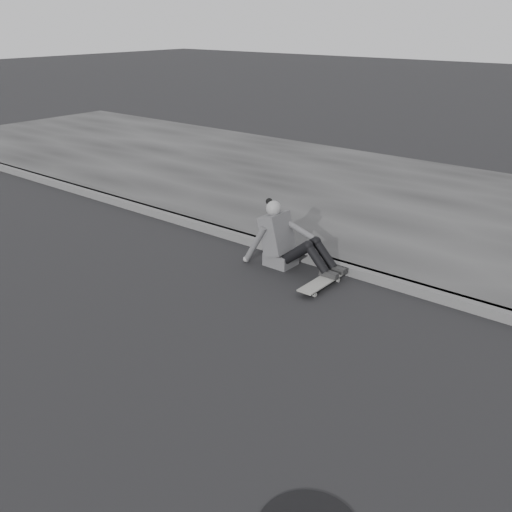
% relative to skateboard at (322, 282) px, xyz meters
% --- Properties ---
extents(ground, '(80.00, 80.00, 0.00)m').
position_rel_skateboard_xyz_m(ground, '(-1.03, -2.01, -0.07)').
color(ground, black).
rests_on(ground, ground).
extents(curb, '(24.00, 0.16, 0.12)m').
position_rel_skateboard_xyz_m(curb, '(-1.03, 0.57, -0.01)').
color(curb, '#515151').
rests_on(curb, ground).
extents(sidewalk, '(24.00, 6.00, 0.12)m').
position_rel_skateboard_xyz_m(sidewalk, '(-1.03, 3.59, -0.01)').
color(sidewalk, '#333333').
rests_on(sidewalk, ground).
extents(skateboard, '(0.20, 0.78, 0.09)m').
position_rel_skateboard_xyz_m(skateboard, '(0.00, 0.00, 0.00)').
color(skateboard, gray).
rests_on(skateboard, ground).
extents(seated_woman, '(1.38, 0.46, 0.88)m').
position_rel_skateboard_xyz_m(seated_woman, '(-0.73, 0.25, 0.29)').
color(seated_woman, '#4B4B4D').
rests_on(seated_woman, ground).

